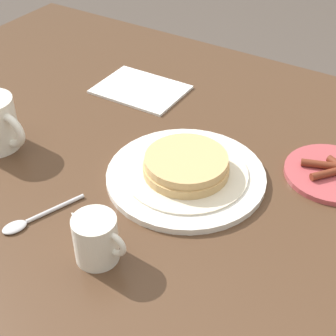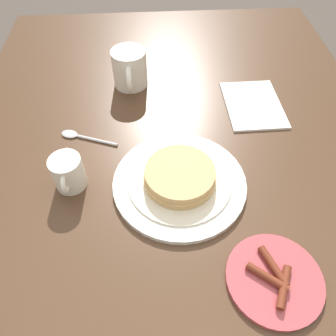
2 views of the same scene
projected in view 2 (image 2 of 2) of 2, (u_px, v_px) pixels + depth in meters
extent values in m
plane|color=#51473F|center=(174.00, 289.00, 1.30)|extent=(8.00, 8.00, 0.00)
cube|color=#4C3321|center=(178.00, 180.00, 0.74)|extent=(1.57, 1.06, 0.03)
cube|color=#4C3321|center=(59.00, 106.00, 1.46)|extent=(0.07, 0.07, 0.70)
cube|color=#4C3321|center=(265.00, 98.00, 1.50)|extent=(0.07, 0.07, 0.70)
cylinder|color=white|center=(180.00, 183.00, 0.71)|extent=(0.29, 0.29, 0.01)
cylinder|color=beige|center=(180.00, 181.00, 0.71)|extent=(0.22, 0.22, 0.00)
cylinder|color=tan|center=(181.00, 178.00, 0.70)|extent=(0.15, 0.15, 0.02)
cylinder|color=tan|center=(181.00, 173.00, 0.68)|extent=(0.15, 0.15, 0.02)
cylinder|color=#B2474C|center=(274.00, 279.00, 0.58)|extent=(0.17, 0.17, 0.01)
cylinder|color=maroon|center=(273.00, 266.00, 0.58)|extent=(0.08, 0.04, 0.01)
cylinder|color=maroon|center=(284.00, 287.00, 0.56)|extent=(0.08, 0.05, 0.01)
cylinder|color=maroon|center=(267.00, 277.00, 0.57)|extent=(0.06, 0.07, 0.01)
cylinder|color=silver|center=(130.00, 68.00, 0.91)|extent=(0.09, 0.09, 0.10)
torus|color=silver|center=(129.00, 78.00, 0.88)|extent=(0.07, 0.02, 0.07)
cylinder|color=#472819|center=(128.00, 54.00, 0.87)|extent=(0.08, 0.08, 0.00)
cylinder|color=silver|center=(68.00, 172.00, 0.69)|extent=(0.07, 0.07, 0.08)
cone|color=silver|center=(67.00, 153.00, 0.69)|extent=(0.03, 0.03, 0.04)
torus|color=silver|center=(65.00, 183.00, 0.66)|extent=(0.04, 0.01, 0.04)
cube|color=white|center=(253.00, 105.00, 0.88)|extent=(0.20, 0.15, 0.01)
cylinder|color=silver|center=(97.00, 140.00, 0.80)|extent=(0.04, 0.10, 0.01)
ellipsoid|color=silver|center=(70.00, 134.00, 0.81)|extent=(0.04, 0.05, 0.01)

